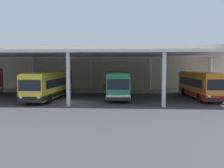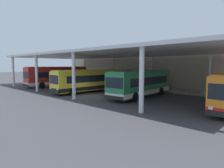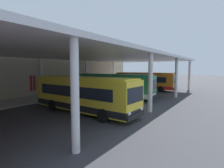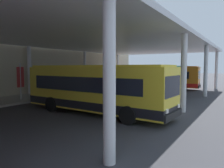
{
  "view_description": "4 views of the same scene",
  "coord_description": "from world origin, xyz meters",
  "views": [
    {
      "loc": [
        5.85,
        -27.96,
        4.14
      ],
      "look_at": [
        3.91,
        3.52,
        1.75
      ],
      "focal_mm": 42.49,
      "sensor_mm": 36.0,
      "label": 1
    },
    {
      "loc": [
        18.24,
        -15.2,
        3.84
      ],
      "look_at": [
        1.16,
        2.49,
        1.45
      ],
      "focal_mm": 31.19,
      "sensor_mm": 36.0,
      "label": 2
    },
    {
      "loc": [
        -14.9,
        -8.29,
        3.93
      ],
      "look_at": [
        4.08,
        4.34,
        1.88
      ],
      "focal_mm": 28.18,
      "sensor_mm": 36.0,
      "label": 3
    },
    {
      "loc": [
        -14.81,
        -6.07,
        3.05
      ],
      "look_at": [
        2.68,
        4.84,
        1.43
      ],
      "focal_mm": 34.56,
      "sensor_mm": 36.0,
      "label": 4
    }
  ],
  "objects": [
    {
      "name": "platform_kerb",
      "position": [
        0.0,
        11.75,
        0.09
      ],
      "size": [
        42.0,
        4.5,
        0.18
      ],
      "primitive_type": "cube",
      "color": "#A39E93",
      "rests_on": "ground"
    },
    {
      "name": "bus_middle_bay",
      "position": [
        4.47,
        4.16,
        1.66
      ],
      "size": [
        3.24,
        10.68,
        3.17
      ],
      "color": "#28844C",
      "rests_on": "ground"
    },
    {
      "name": "banner_sign",
      "position": [
        -2.92,
        10.94,
        1.98
      ],
      "size": [
        0.7,
        0.12,
        3.2
      ],
      "color": "#B2B2B7",
      "rests_on": "platform_kerb"
    },
    {
      "name": "canopy_shelter",
      "position": [
        0.0,
        5.5,
        5.29
      ],
      "size": [
        40.0,
        17.0,
        5.55
      ],
      "color": "silver",
      "rests_on": "ground"
    },
    {
      "name": "bench_waiting",
      "position": [
        3.01,
        11.82,
        0.66
      ],
      "size": [
        1.8,
        0.45,
        0.92
      ],
      "color": "#383D47",
      "rests_on": "platform_kerb"
    },
    {
      "name": "bus_far_bay",
      "position": [
        14.51,
        4.28,
        1.66
      ],
      "size": [
        3.26,
        10.68,
        3.17
      ],
      "color": "orange",
      "rests_on": "ground"
    },
    {
      "name": "ground_plane",
      "position": [
        0.0,
        0.0,
        0.0
      ],
      "size": [
        200.0,
        200.0,
        0.0
      ],
      "primitive_type": "plane",
      "color": "#3D3D42"
    },
    {
      "name": "station_building_facade",
      "position": [
        0.0,
        15.0,
        3.57
      ],
      "size": [
        48.0,
        1.6,
        7.15
      ],
      "primitive_type": "cube",
      "color": "#C1B293",
      "rests_on": "ground"
    },
    {
      "name": "bus_second_bay",
      "position": [
        -3.48,
        2.32,
        1.66
      ],
      "size": [
        3.07,
        10.64,
        3.17
      ],
      "color": "yellow",
      "rests_on": "ground"
    }
  ]
}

